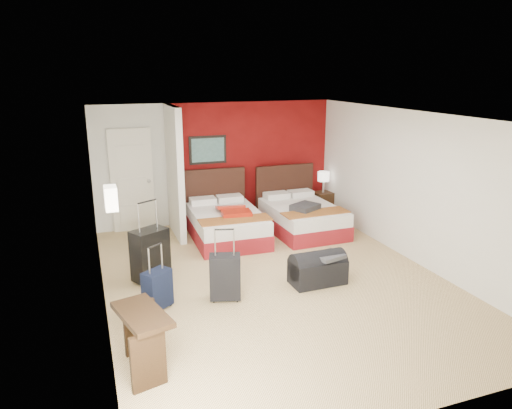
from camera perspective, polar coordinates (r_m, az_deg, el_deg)
name	(u,v)px	position (r m, az deg, el deg)	size (l,w,h in m)	color
ground	(274,280)	(7.51, 2.20, -8.92)	(6.50, 6.50, 0.00)	#DABE86
room_walls	(164,188)	(8.05, -10.88, 1.97)	(5.02, 6.52, 2.50)	silver
red_accent_panel	(251,161)	(10.29, -0.61, 5.18)	(3.50, 0.04, 2.50)	maroon
partition_wall	(175,172)	(9.26, -9.62, 3.78)	(0.12, 1.20, 2.50)	silver
entry_door	(132,180)	(9.78, -14.52, 2.78)	(0.82, 0.06, 2.05)	silver
bed_left	(227,226)	(9.14, -3.48, -2.54)	(1.27, 1.82, 0.54)	white
bed_right	(303,219)	(9.61, 5.58, -1.69)	(1.25, 1.79, 0.54)	silver
red_suitcase_open	(233,211)	(8.98, -2.72, -0.73)	(0.53, 0.73, 0.09)	#A51E0E
jacket_bundle	(305,207)	(9.21, 5.86, -0.33)	(0.50, 0.40, 0.12)	#313236
nightstand	(323,204)	(10.77, 7.91, 0.11)	(0.37, 0.37, 0.52)	#331F11
table_lamp	(323,182)	(10.65, 8.01, 2.65)	(0.26, 0.26, 0.46)	white
suitcase_black	(150,256)	(7.51, -12.44, -6.03)	(0.53, 0.33, 0.79)	black
suitcase_charcoal	(225,279)	(6.80, -3.69, -8.77)	(0.43, 0.26, 0.63)	black
suitcase_navy	(157,291)	(6.69, -11.63, -10.02)	(0.37, 0.23, 0.52)	black
duffel_bag	(318,270)	(7.37, 7.34, -7.76)	(0.82, 0.44, 0.42)	black
jacket_draped	(329,256)	(7.31, 8.63, -6.03)	(0.42, 0.35, 0.06)	#3C3C42
desk	(144,341)	(5.45, -13.19, -15.48)	(0.41, 0.82, 0.68)	black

